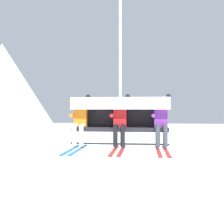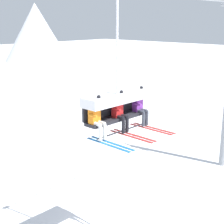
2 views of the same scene
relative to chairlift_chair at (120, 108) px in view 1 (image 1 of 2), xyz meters
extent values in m
cone|color=white|center=(-21.41, 34.56, 2.38)|extent=(19.60, 19.60, 15.70)
cube|color=#232328|center=(0.00, -0.07, -0.55)|extent=(2.39, 0.48, 0.10)
cube|color=#232328|center=(0.00, 0.21, -0.27)|extent=(2.39, 0.08, 0.45)
cube|color=silver|center=(0.00, -0.01, 0.10)|extent=(2.44, 0.68, 0.30)
cylinder|color=black|center=(0.00, -0.39, -0.88)|extent=(2.39, 0.04, 0.04)
cylinder|color=silver|center=(0.00, -0.07, 1.73)|extent=(0.07, 0.07, 2.96)
cube|color=orange|center=(-1.01, -0.09, -0.24)|extent=(0.32, 0.22, 0.52)
sphere|color=maroon|center=(-1.01, -0.09, 0.12)|extent=(0.22, 0.22, 0.22)
ellipsoid|color=black|center=(-1.01, -0.19, 0.12)|extent=(0.17, 0.04, 0.08)
cylinder|color=silver|center=(-1.09, -0.26, -0.46)|extent=(0.11, 0.34, 0.11)
cylinder|color=silver|center=(-0.92, -0.26, -0.46)|extent=(0.11, 0.34, 0.11)
cylinder|color=silver|center=(-1.09, -0.43, -0.70)|extent=(0.11, 0.11, 0.48)
cylinder|color=silver|center=(-0.92, -0.43, -0.70)|extent=(0.11, 0.11, 0.48)
cube|color=#1E6BB2|center=(-1.09, -0.73, -0.99)|extent=(0.09, 1.70, 0.02)
cube|color=#1E6BB2|center=(-0.92, -0.73, -0.99)|extent=(0.09, 1.70, 0.02)
cylinder|color=orange|center=(-1.19, -0.24, -0.20)|extent=(0.09, 0.30, 0.09)
cylinder|color=orange|center=(-0.82, -0.09, 0.11)|extent=(0.09, 0.09, 0.30)
sphere|color=black|center=(-0.82, -0.09, 0.28)|extent=(0.11, 0.11, 0.11)
cube|color=red|center=(0.00, -0.09, -0.24)|extent=(0.32, 0.22, 0.52)
sphere|color=silver|center=(0.00, -0.09, 0.12)|extent=(0.22, 0.22, 0.22)
ellipsoid|color=black|center=(0.00, -0.19, 0.12)|extent=(0.17, 0.04, 0.08)
cylinder|color=black|center=(-0.09, -0.26, -0.46)|extent=(0.11, 0.34, 0.11)
cylinder|color=black|center=(0.09, -0.26, -0.46)|extent=(0.11, 0.34, 0.11)
cylinder|color=black|center=(-0.09, -0.43, -0.70)|extent=(0.11, 0.11, 0.48)
cylinder|color=black|center=(0.09, -0.43, -0.70)|extent=(0.11, 0.11, 0.48)
cube|color=#B22823|center=(-0.09, -0.73, -0.99)|extent=(0.09, 1.70, 0.02)
cube|color=#B22823|center=(0.09, -0.73, -0.99)|extent=(0.09, 1.70, 0.02)
cylinder|color=red|center=(-0.19, -0.24, -0.20)|extent=(0.09, 0.30, 0.09)
cylinder|color=red|center=(0.19, -0.09, 0.11)|extent=(0.09, 0.09, 0.30)
sphere|color=black|center=(0.19, -0.09, 0.28)|extent=(0.11, 0.11, 0.11)
cube|color=purple|center=(1.01, -0.09, -0.24)|extent=(0.32, 0.22, 0.52)
sphere|color=black|center=(1.01, -0.09, 0.12)|extent=(0.22, 0.22, 0.22)
ellipsoid|color=black|center=(1.01, -0.19, 0.12)|extent=(0.17, 0.04, 0.08)
cylinder|color=#3D424C|center=(0.92, -0.26, -0.46)|extent=(0.11, 0.34, 0.11)
cylinder|color=#3D424C|center=(1.09, -0.26, -0.46)|extent=(0.11, 0.34, 0.11)
cylinder|color=#3D424C|center=(0.92, -0.43, -0.70)|extent=(0.11, 0.11, 0.48)
cylinder|color=#3D424C|center=(1.09, -0.43, -0.70)|extent=(0.11, 0.11, 0.48)
cube|color=#B22823|center=(0.92, -0.73, -0.99)|extent=(0.09, 1.70, 0.02)
cube|color=#B22823|center=(1.09, -0.73, -0.99)|extent=(0.09, 1.70, 0.02)
cylinder|color=purple|center=(0.82, -0.24, -0.20)|extent=(0.09, 0.30, 0.09)
cylinder|color=purple|center=(1.19, -0.09, 0.11)|extent=(0.09, 0.09, 0.30)
sphere|color=black|center=(1.19, -0.09, 0.28)|extent=(0.11, 0.11, 0.11)
camera|label=1|loc=(0.59, -7.11, -0.05)|focal=45.00mm
camera|label=2|loc=(-7.73, -7.24, 2.49)|focal=55.00mm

